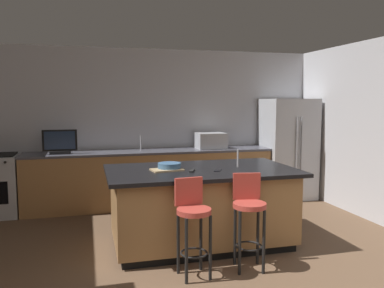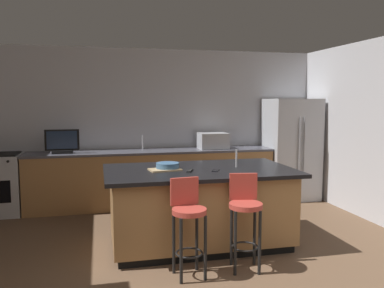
# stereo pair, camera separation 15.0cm
# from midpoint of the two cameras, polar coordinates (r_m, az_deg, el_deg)

# --- Properties ---
(wall_back) EXTENTS (6.25, 0.12, 2.60)m
(wall_back) POSITION_cam_midpoint_polar(r_m,az_deg,el_deg) (6.87, -5.00, 2.63)
(wall_back) COLOR #BCBCC1
(wall_back) RESTS_ON ground_plane
(counter_back) EXTENTS (4.03, 0.62, 0.92)m
(counter_back) POSITION_cam_midpoint_polar(r_m,az_deg,el_deg) (6.59, -4.98, -4.89)
(counter_back) COLOR #9E7042
(counter_back) RESTS_ON ground_plane
(kitchen_island) EXTENTS (2.23, 1.29, 0.93)m
(kitchen_island) POSITION_cam_midpoint_polar(r_m,az_deg,el_deg) (4.82, 1.95, -8.91)
(kitchen_island) COLOR black
(kitchen_island) RESTS_ON ground_plane
(refrigerator) EXTENTS (0.86, 0.76, 1.77)m
(refrigerator) POSITION_cam_midpoint_polar(r_m,az_deg,el_deg) (7.23, 14.63, -0.69)
(refrigerator) COLOR #B7BABF
(refrigerator) RESTS_ON ground_plane
(microwave) EXTENTS (0.48, 0.36, 0.27)m
(microwave) POSITION_cam_midpoint_polar(r_m,az_deg,el_deg) (6.73, 3.68, 0.46)
(microwave) COLOR #B7BABF
(microwave) RESTS_ON counter_back
(tv_monitor) EXTENTS (0.51, 0.16, 0.37)m
(tv_monitor) POSITION_cam_midpoint_polar(r_m,az_deg,el_deg) (6.40, -17.57, 0.22)
(tv_monitor) COLOR black
(tv_monitor) RESTS_ON counter_back
(sink_faucet_back) EXTENTS (0.02, 0.02, 0.24)m
(sink_faucet_back) POSITION_cam_midpoint_polar(r_m,az_deg,el_deg) (6.58, -6.48, 0.18)
(sink_faucet_back) COLOR #B2B2B7
(sink_faucet_back) RESTS_ON counter_back
(sink_faucet_island) EXTENTS (0.02, 0.02, 0.22)m
(sink_faucet_island) POSITION_cam_midpoint_polar(r_m,az_deg,el_deg) (4.85, 7.30, -2.07)
(sink_faucet_island) COLOR #B2B2B7
(sink_faucet_island) RESTS_ON kitchen_island
(bar_stool_left) EXTENTS (0.34, 0.35, 0.97)m
(bar_stool_left) POSITION_cam_midpoint_polar(r_m,az_deg,el_deg) (3.96, 0.54, -10.69)
(bar_stool_left) COLOR #B23D33
(bar_stool_left) RESTS_ON ground_plane
(bar_stool_right) EXTENTS (0.34, 0.36, 0.98)m
(bar_stool_right) POSITION_cam_midpoint_polar(r_m,az_deg,el_deg) (4.16, 8.68, -9.80)
(bar_stool_right) COLOR #B23D33
(bar_stool_right) RESTS_ON ground_plane
(fruit_bowl) EXTENTS (0.27, 0.27, 0.08)m
(fruit_bowl) POSITION_cam_midpoint_polar(r_m,az_deg,el_deg) (4.67, -2.64, -3.21)
(fruit_bowl) COLOR #3F668C
(fruit_bowl) RESTS_ON kitchen_island
(cell_phone) EXTENTS (0.13, 0.17, 0.01)m
(cell_phone) POSITION_cam_midpoint_polar(r_m,az_deg,el_deg) (4.60, 4.37, -3.82)
(cell_phone) COLOR black
(cell_phone) RESTS_ON kitchen_island
(tv_remote) EXTENTS (0.11, 0.17, 0.02)m
(tv_remote) POSITION_cam_midpoint_polar(r_m,az_deg,el_deg) (4.54, 0.62, -3.86)
(tv_remote) COLOR black
(tv_remote) RESTS_ON kitchen_island
(cutting_board) EXTENTS (0.39, 0.28, 0.02)m
(cutting_board) POSITION_cam_midpoint_polar(r_m,az_deg,el_deg) (4.63, -3.01, -3.70)
(cutting_board) COLOR tan
(cutting_board) RESTS_ON kitchen_island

